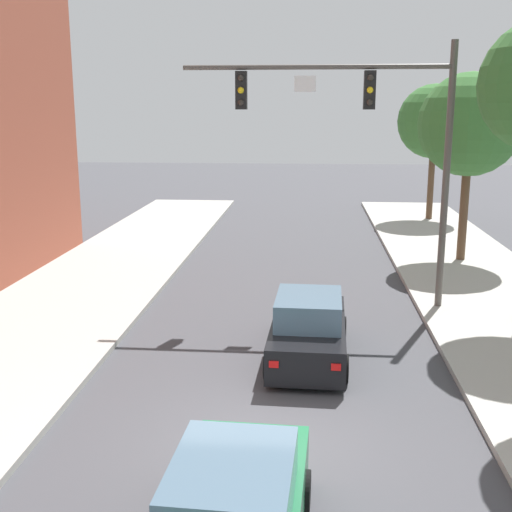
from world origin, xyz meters
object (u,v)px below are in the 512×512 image
street_tree_third (470,125)px  street_tree_farthest (434,122)px  traffic_signal_mast (370,125)px  car_lead_black (308,330)px

street_tree_third → street_tree_farthest: (0.46, 9.51, -0.06)m
traffic_signal_mast → street_tree_farthest: bearing=73.5°
traffic_signal_mast → street_tree_third: 7.48m
traffic_signal_mast → car_lead_black: size_ratio=1.76×
street_tree_third → street_tree_farthest: 9.52m
car_lead_black → street_tree_farthest: street_tree_farthest is taller
car_lead_black → street_tree_third: street_tree_third is taller
traffic_signal_mast → street_tree_farthest: size_ratio=1.09×
car_lead_black → street_tree_farthest: (6.28, 19.85, 4.45)m
street_tree_third → traffic_signal_mast: bearing=-124.1°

